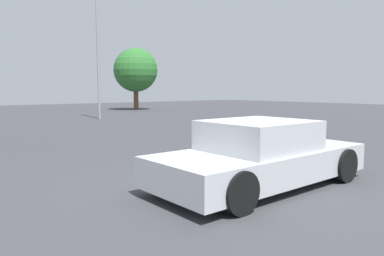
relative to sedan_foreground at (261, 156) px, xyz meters
The scene contains 5 objects.
ground_plane 0.64m from the sedan_foreground, 127.35° to the left, with size 80.00×80.00×0.00m, color #38383D.
sedan_foreground is the anchor object (origin of this frame).
dog 3.44m from the sedan_foreground, 63.92° to the left, with size 0.52×0.48×0.42m.
light_post_near 17.20m from the sedan_foreground, 74.84° to the left, with size 0.44×0.44×7.58m.
tree_back_center 25.92m from the sedan_foreground, 64.41° to the left, with size 3.78×3.78×5.34m.
Camera 1 is at (-4.85, -4.43, 1.75)m, focal length 33.65 mm.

